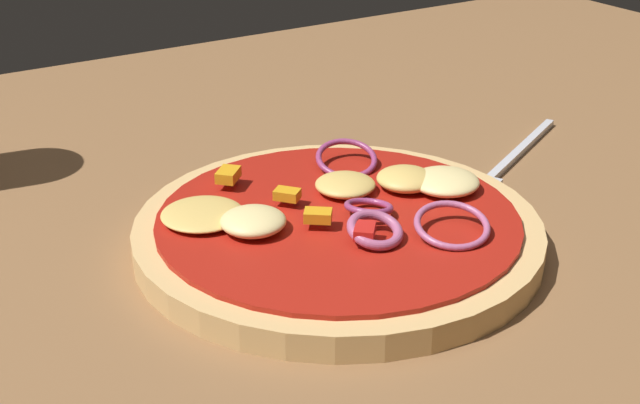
{
  "coord_description": "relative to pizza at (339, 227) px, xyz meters",
  "views": [
    {
      "loc": [
        -0.24,
        -0.35,
        0.29
      ],
      "look_at": [
        0.02,
        0.06,
        0.06
      ],
      "focal_mm": 49.41,
      "sensor_mm": 36.0,
      "label": 1
    }
  ],
  "objects": [
    {
      "name": "pizza",
      "position": [
        0.0,
        0.0,
        0.0
      ],
      "size": [
        0.24,
        0.24,
        0.03
      ],
      "color": "tan",
      "rests_on": "dining_table"
    },
    {
      "name": "dining_table",
      "position": [
        -0.02,
        -0.04,
        -0.03
      ],
      "size": [
        1.29,
        0.98,
        0.04
      ],
      "color": "brown",
      "rests_on": "ground"
    },
    {
      "name": "fork",
      "position": [
        0.16,
        0.03,
        -0.01
      ],
      "size": [
        0.17,
        0.09,
        0.01
      ],
      "color": "silver",
      "rests_on": "dining_table"
    }
  ]
}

